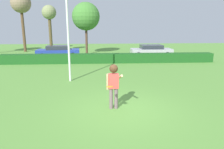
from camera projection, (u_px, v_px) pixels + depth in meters
name	position (u px, v px, depth m)	size (l,w,h in m)	color
ground_plane	(121.00, 110.00, 8.13)	(60.00, 60.00, 0.00)	#5B923C
person	(114.00, 81.00, 8.01)	(0.58, 0.74, 1.78)	#785E63
frisbee	(110.00, 87.00, 7.26)	(0.24, 0.24, 0.06)	orange
lamppost	(67.00, 15.00, 11.48)	(0.24, 0.24, 6.87)	silver
hedge_row	(109.00, 58.00, 18.25)	(18.58, 0.90, 0.80)	#1B511B
parked_car_blue	(58.00, 51.00, 20.99)	(4.32, 2.07, 1.25)	#263FA5
parked_car_silver	(151.00, 50.00, 21.61)	(4.21, 1.81, 1.25)	#B7B7BC
willow_tree	(49.00, 15.00, 24.50)	(1.66, 1.66, 5.56)	brown
bare_elm_tree	(21.00, 4.00, 24.75)	(2.36, 2.36, 7.01)	brown
oak_tree	(86.00, 17.00, 22.72)	(3.04, 3.04, 5.69)	#513729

